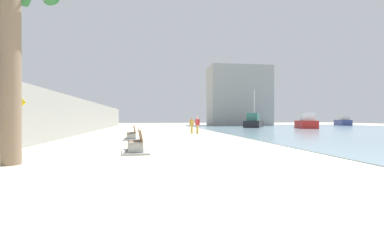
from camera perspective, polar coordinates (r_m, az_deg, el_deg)
name	(u,v)px	position (r m, az deg, el deg)	size (l,w,h in m)	color
ground_plane	(161,135)	(25.24, -6.45, -2.99)	(120.00, 120.00, 0.00)	beige
seawall	(73,117)	(26.01, -23.20, 0.66)	(0.80, 64.00, 3.24)	gray
palm_tree	(10,10)	(11.04, -33.26, 18.31)	(2.90, 3.04, 6.95)	#7A6651
bench_near	(136,147)	(12.24, -11.47, -5.48)	(1.28, 2.19, 0.98)	gray
bench_far	(131,136)	(19.67, -12.30, -3.26)	(1.27, 2.19, 0.98)	gray
person_walking	(197,124)	(26.04, 1.12, -0.79)	(0.39, 0.41, 1.64)	gold
person_standing	(192,124)	(26.72, -0.06, -0.88)	(0.49, 0.30, 1.56)	gold
boat_mid_bay	(254,122)	(45.82, 12.55, -0.41)	(5.77, 8.12, 6.14)	black
boat_far_left	(343,122)	(63.55, 28.54, -0.31)	(3.00, 4.59, 1.93)	navy
boat_outer	(306,123)	(42.78, 22.38, -0.49)	(3.33, 4.90, 2.21)	red
pedestrian_sign	(15,115)	(13.46, -32.49, 0.80)	(0.85, 0.08, 2.56)	slate
harbor_building	(239,96)	(56.17, 9.60, 4.83)	(12.00, 6.00, 11.68)	gray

